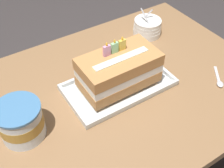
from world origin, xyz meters
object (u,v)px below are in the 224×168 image
Objects in this scene: bowl_stack at (147,27)px; foil_tray at (119,86)px; ice_cream_tub at (21,121)px; serving_spoon_near_tray at (219,82)px; birthday_cake at (119,70)px.

foil_tray is at bearing -143.64° from bowl_stack.
bowl_stack is 0.91× the size of ice_cream_tub.
ice_cream_tub is at bearing -177.76° from foil_tray.
birthday_cake is at bearing 151.12° from serving_spoon_near_tray.
bowl_stack is at bearing 36.34° from birthday_cake.
bowl_stack reaches higher than ice_cream_tub.
birthday_cake is 2.15× the size of bowl_stack.
ice_cream_tub reaches higher than serving_spoon_near_tray.
serving_spoon_near_tray is (0.32, -0.18, -0.00)m from foil_tray.
bowl_stack is at bearing 94.51° from serving_spoon_near_tray.
bowl_stack is 0.69m from ice_cream_tub.
birthday_cake is at bearing 90.00° from foil_tray.
foil_tray is at bearing 2.24° from ice_cream_tub.
foil_tray is 0.37m from serving_spoon_near_tray.
serving_spoon_near_tray is at bearing -13.61° from ice_cream_tub.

